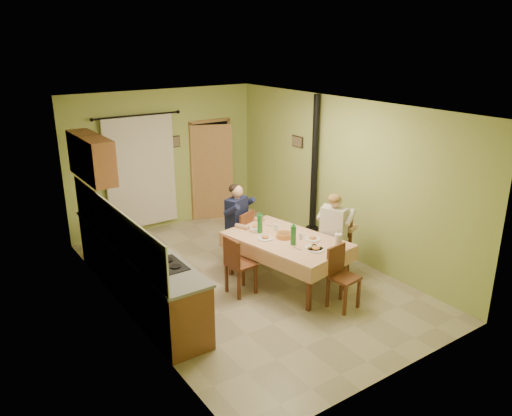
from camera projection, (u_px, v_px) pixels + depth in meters
floor at (247, 279)px, 8.17m from camera, size 4.00×6.00×0.01m
room_shell at (246, 171)px, 7.57m from camera, size 4.04×6.04×2.82m
kitchen_run at (136, 269)px, 7.41m from camera, size 0.64×3.64×1.56m
upper_cabinets at (91, 157)px, 7.88m from camera, size 0.35×1.40×0.70m
curtain at (141, 171)px, 9.72m from camera, size 1.70×0.07×2.22m
doorway at (212, 170)px, 10.64m from camera, size 0.96×0.37×2.15m
dining_table at (286, 261)px, 7.94m from camera, size 1.49×2.10×0.76m
tableware at (292, 236)px, 7.73m from camera, size 0.86×1.58×0.33m
chair_far at (239, 247)px, 8.67m from camera, size 0.52×0.52×0.95m
chair_near at (343, 289)px, 7.23m from camera, size 0.42×0.42×0.93m
chair_right at (333, 258)px, 8.25m from camera, size 0.58×0.58×1.01m
chair_left at (240, 276)px, 7.63m from camera, size 0.41×0.41×0.94m
man_far at (238, 215)px, 8.48m from camera, size 0.65×0.60×1.39m
man_right at (335, 225)px, 8.05m from camera, size 0.59×0.65×1.39m
stove_flue at (313, 191)px, 9.32m from camera, size 0.24×0.24×2.80m
picture_back at (175, 142)px, 10.04m from camera, size 0.19×0.03×0.23m
picture_right at (297, 141)px, 9.55m from camera, size 0.03×0.31×0.21m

